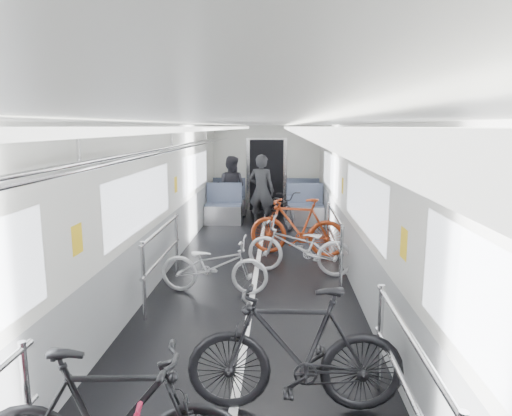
{
  "coord_description": "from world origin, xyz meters",
  "views": [
    {
      "loc": [
        0.37,
        -5.96,
        2.37
      ],
      "look_at": [
        0.0,
        1.19,
        1.08
      ],
      "focal_mm": 32.0,
      "sensor_mm": 36.0,
      "label": 1
    }
  ],
  "objects_px": {
    "bike_left_far": "(214,265)",
    "bike_right_mid": "(300,247)",
    "bike_aisle": "(281,208)",
    "person_seated": "(231,187)",
    "bike_right_far": "(297,227)",
    "person_standing": "(261,191)",
    "bike_right_near": "(295,350)"
  },
  "relations": [
    {
      "from": "bike_left_far",
      "to": "bike_right_mid",
      "type": "distance_m",
      "value": 1.56
    },
    {
      "from": "bike_aisle",
      "to": "person_seated",
      "type": "relative_size",
      "value": 1.04
    },
    {
      "from": "bike_right_far",
      "to": "person_seated",
      "type": "bearing_deg",
      "value": -140.84
    },
    {
      "from": "person_standing",
      "to": "person_seated",
      "type": "relative_size",
      "value": 1.06
    },
    {
      "from": "bike_right_mid",
      "to": "person_standing",
      "type": "xyz_separation_m",
      "value": [
        -0.76,
        3.6,
        0.41
      ]
    },
    {
      "from": "bike_aisle",
      "to": "person_seated",
      "type": "bearing_deg",
      "value": 125.51
    },
    {
      "from": "bike_right_near",
      "to": "bike_right_mid",
      "type": "relative_size",
      "value": 1.04
    },
    {
      "from": "bike_right_mid",
      "to": "bike_right_far",
      "type": "distance_m",
      "value": 1.08
    },
    {
      "from": "bike_right_near",
      "to": "person_seated",
      "type": "distance_m",
      "value": 8.26
    },
    {
      "from": "person_seated",
      "to": "person_standing",
      "type": "bearing_deg",
      "value": 147.11
    },
    {
      "from": "person_standing",
      "to": "bike_right_near",
      "type": "bearing_deg",
      "value": 109.64
    },
    {
      "from": "bike_right_near",
      "to": "person_seated",
      "type": "height_order",
      "value": "person_seated"
    },
    {
      "from": "bike_aisle",
      "to": "person_seated",
      "type": "distance_m",
      "value": 1.63
    },
    {
      "from": "bike_left_far",
      "to": "person_standing",
      "type": "relative_size",
      "value": 0.91
    },
    {
      "from": "bike_right_far",
      "to": "bike_aisle",
      "type": "bearing_deg",
      "value": -159.33
    },
    {
      "from": "bike_aisle",
      "to": "bike_right_far",
      "type": "bearing_deg",
      "value": -103.33
    },
    {
      "from": "bike_right_far",
      "to": "bike_aisle",
      "type": "xyz_separation_m",
      "value": [
        -0.28,
        2.52,
        -0.1
      ]
    },
    {
      "from": "bike_left_far",
      "to": "bike_right_near",
      "type": "height_order",
      "value": "bike_right_near"
    },
    {
      "from": "bike_right_far",
      "to": "person_standing",
      "type": "bearing_deg",
      "value": -148.84
    },
    {
      "from": "bike_aisle",
      "to": "person_seated",
      "type": "height_order",
      "value": "person_seated"
    },
    {
      "from": "bike_right_mid",
      "to": "person_seated",
      "type": "xyz_separation_m",
      "value": [
        -1.59,
        4.5,
        0.36
      ]
    },
    {
      "from": "bike_left_far",
      "to": "person_standing",
      "type": "distance_m",
      "value": 4.56
    },
    {
      "from": "bike_right_mid",
      "to": "person_seated",
      "type": "distance_m",
      "value": 4.79
    },
    {
      "from": "bike_right_mid",
      "to": "bike_aisle",
      "type": "xyz_separation_m",
      "value": [
        -0.28,
        3.6,
        -0.01
      ]
    },
    {
      "from": "bike_right_mid",
      "to": "person_standing",
      "type": "height_order",
      "value": "person_standing"
    },
    {
      "from": "bike_right_near",
      "to": "bike_right_mid",
      "type": "distance_m",
      "value": 3.64
    },
    {
      "from": "bike_right_near",
      "to": "person_standing",
      "type": "height_order",
      "value": "person_standing"
    },
    {
      "from": "bike_left_far",
      "to": "bike_aisle",
      "type": "distance_m",
      "value": 4.62
    },
    {
      "from": "bike_right_far",
      "to": "person_standing",
      "type": "distance_m",
      "value": 2.65
    },
    {
      "from": "bike_right_mid",
      "to": "person_standing",
      "type": "relative_size",
      "value": 1.0
    },
    {
      "from": "bike_right_near",
      "to": "person_standing",
      "type": "bearing_deg",
      "value": -176.83
    },
    {
      "from": "bike_right_near",
      "to": "bike_right_far",
      "type": "distance_m",
      "value": 4.72
    }
  ]
}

